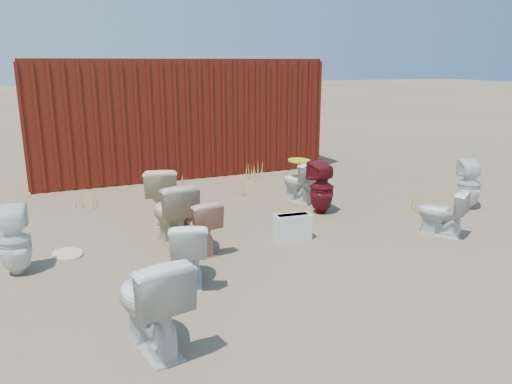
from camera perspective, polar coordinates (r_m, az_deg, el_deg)
name	(u,v)px	position (r m, az deg, el deg)	size (l,w,h in m)	color
ground	(274,242)	(6.72, 2.05, -5.73)	(100.00, 100.00, 0.00)	brown
shipping_container	(173,115)	(11.28, -9.47, 8.67)	(6.00, 2.40, 2.40)	#521D0D
toilet_front_a	(150,302)	(4.30, -11.99, -12.15)	(0.48, 0.84, 0.85)	silver
toilet_front_pink	(200,225)	(6.35, -6.41, -3.80)	(0.38, 0.67, 0.69)	tan
toilet_front_c	(190,251)	(5.46, -7.58, -6.75)	(0.40, 0.71, 0.72)	white
toilet_front_maroon	(322,188)	(7.94, 7.51, 0.50)	(0.38, 0.38, 0.83)	#601016
toilet_front_e	(442,213)	(7.34, 20.44, -2.24)	(0.36, 0.64, 0.65)	silver
toilet_back_a	(14,240)	(6.25, -25.89, -5.01)	(0.36, 0.37, 0.80)	white
toilet_back_beige_left	(172,213)	(6.60, -9.53, -2.43)	(0.48, 0.83, 0.85)	#C1B48D
toilet_back_beige_right	(163,194)	(7.57, -10.62, -0.26)	(0.48, 0.83, 0.85)	beige
toilet_back_yellowlid	(299,182)	(8.56, 4.91, 1.19)	(0.40, 0.70, 0.71)	white
toilet_back_e	(469,184)	(8.83, 23.16, 0.81)	(0.37, 0.37, 0.81)	white
yellow_lid	(299,160)	(8.48, 4.96, 3.61)	(0.36, 0.45, 0.03)	gold
loose_tank	(292,227)	(6.79, 4.19, -3.99)	(0.50, 0.20, 0.35)	silver
loose_lid_near	(183,234)	(7.06, -8.39, -4.77)	(0.38, 0.49, 0.02)	beige
loose_lid_far	(68,254)	(6.72, -20.74, -6.64)	(0.36, 0.47, 0.02)	beige
weed_clump_a	(85,198)	(8.75, -18.91, -0.69)	(0.36, 0.36, 0.29)	#AC9E44
weed_clump_b	(240,191)	(8.85, -1.80, 0.12)	(0.32, 0.32, 0.24)	#AC9E44
weed_clump_c	(304,171)	(10.35, 5.47, 2.43)	(0.36, 0.36, 0.32)	#AC9E44
weed_clump_d	(177,182)	(9.65, -8.98, 1.17)	(0.30, 0.30, 0.24)	#AC9E44
weed_clump_e	(256,171)	(10.24, -0.03, 2.39)	(0.34, 0.34, 0.33)	#AC9E44
weed_clump_f	(419,204)	(8.43, 18.15, -1.27)	(0.28, 0.28, 0.27)	#AC9E44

